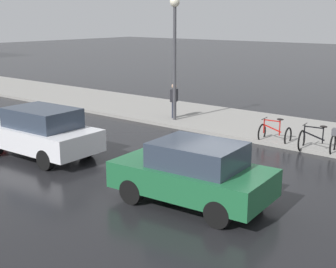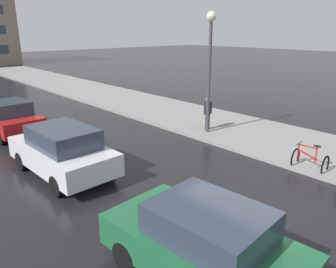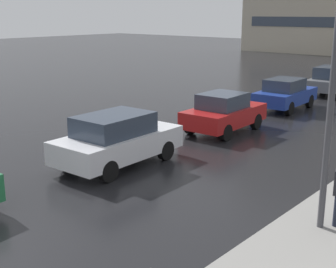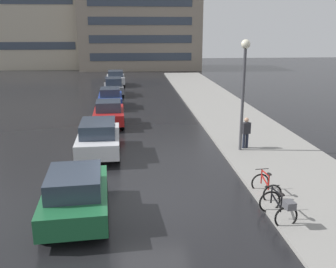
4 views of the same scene
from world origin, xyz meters
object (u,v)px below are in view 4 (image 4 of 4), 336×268
at_px(car_white, 99,137).
at_px(pedestrian, 246,132).
at_px(car_red, 109,113).
at_px(bicycle_second, 266,187).
at_px(car_silver, 116,78).
at_px(car_grey, 114,86).
at_px(bicycle_nearest, 280,207).
at_px(streetlamp, 244,78).
at_px(car_blue, 110,98).
at_px(car_green, 76,194).

bearing_deg(car_white, pedestrian, -0.41).
bearing_deg(car_red, bicycle_second, -60.93).
distance_m(bicycle_second, car_red, 12.74).
distance_m(car_red, car_silver, 17.76).
xyz_separation_m(car_grey, car_silver, (-0.08, 6.33, 0.01)).
height_order(car_red, car_grey, car_grey).
xyz_separation_m(bicycle_second, car_red, (-6.19, 11.13, 0.40)).
bearing_deg(pedestrian, bicycle_nearest, -98.17).
bearing_deg(car_white, bicycle_second, -40.46).
distance_m(bicycle_nearest, pedestrian, 7.24).
bearing_deg(car_white, streetlamp, -2.78).
xyz_separation_m(bicycle_nearest, pedestrian, (1.03, 7.16, 0.44)).
xyz_separation_m(car_red, car_grey, (-0.27, 11.42, 0.03)).
xyz_separation_m(car_white, car_grey, (-0.14, 17.16, -0.03)).
bearing_deg(car_blue, car_silver, 90.56).
distance_m(bicycle_second, car_white, 8.32).
bearing_deg(bicycle_nearest, streetlamp, 84.21).
xyz_separation_m(pedestrian, streetlamp, (-0.33, -0.28, 2.69)).
bearing_deg(car_silver, car_red, -88.85).
xyz_separation_m(car_red, pedestrian, (7.01, -5.79, 0.16)).
relative_size(car_green, car_silver, 0.98).
relative_size(bicycle_nearest, streetlamp, 0.27).
bearing_deg(car_red, car_white, -91.33).
height_order(bicycle_second, car_white, car_white).
bearing_deg(bicycle_second, car_white, 139.54).
relative_size(car_green, streetlamp, 0.76).
bearing_deg(car_silver, car_green, -89.87).
distance_m(bicycle_second, car_grey, 23.46).
height_order(car_white, car_blue, car_white).
height_order(car_green, pedestrian, pedestrian).
height_order(bicycle_nearest, car_green, car_green).
relative_size(bicycle_nearest, car_red, 0.37).
height_order(car_white, car_silver, car_white).
bearing_deg(pedestrian, car_blue, 122.18).
bearing_deg(car_green, car_red, 88.62).
xyz_separation_m(bicycle_nearest, car_white, (-6.11, 7.21, 0.34)).
distance_m(car_grey, car_silver, 6.33).
relative_size(bicycle_second, streetlamp, 0.21).
distance_m(car_green, car_white, 6.36).
distance_m(car_blue, streetlamp, 13.97).
bearing_deg(car_red, car_grey, 91.37).
relative_size(car_grey, pedestrian, 2.33).
xyz_separation_m(bicycle_nearest, car_red, (-5.98, 12.95, 0.28)).
distance_m(car_white, car_grey, 17.16).
bearing_deg(car_white, bicycle_nearest, -49.70).
height_order(car_red, streetlamp, streetlamp).
distance_m(car_green, car_grey, 23.52).
distance_m(bicycle_nearest, streetlamp, 7.59).
bearing_deg(car_white, car_red, 88.67).
bearing_deg(car_blue, car_green, -90.16).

